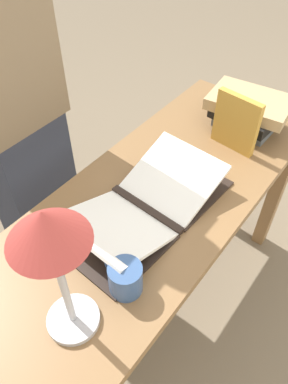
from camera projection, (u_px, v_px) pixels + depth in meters
ground_plane at (143, 317)px, 1.75m from camera, size 12.00×12.00×0.00m
reading_desk at (143, 230)px, 1.28m from camera, size 1.60×0.55×0.78m
open_book at (146, 205)px, 1.16m from camera, size 0.59×0.32×0.10m
book_stack_tall at (248, 111)px, 1.44m from camera, size 0.23×0.32×0.13m
book_standing_upright at (236, 123)px, 1.33m from camera, size 0.04×0.17×0.21m
reading_lamp at (50, 243)px, 0.70m from camera, size 0.16×0.16×0.41m
coffee_mug at (125, 278)px, 0.96m from camera, size 0.09×0.12×0.09m
person_reader at (13, 114)px, 1.33m from camera, size 0.36×0.22×1.81m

